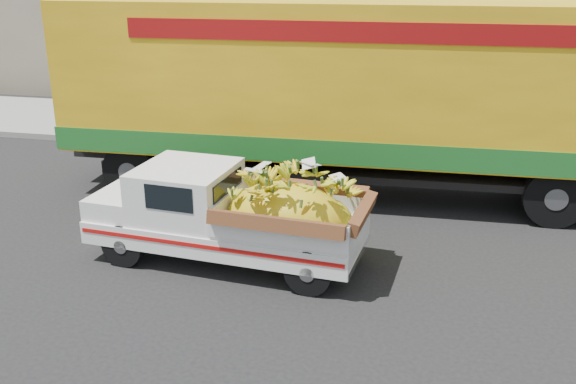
# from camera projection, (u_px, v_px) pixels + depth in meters

# --- Properties ---
(ground) EXTENTS (100.00, 100.00, 0.00)m
(ground) POSITION_uv_depth(u_px,v_px,m) (221.00, 246.00, 10.70)
(ground) COLOR black
(ground) RESTS_ON ground
(curb) EXTENTS (60.00, 0.25, 0.15)m
(curb) POSITION_uv_depth(u_px,v_px,m) (292.00, 151.00, 15.71)
(curb) COLOR gray
(curb) RESTS_ON ground
(sidewalk) EXTENTS (60.00, 4.00, 0.14)m
(sidewalk) POSITION_uv_depth(u_px,v_px,m) (308.00, 131.00, 17.64)
(sidewalk) COLOR gray
(sidewalk) RESTS_ON ground
(building_left) EXTENTS (18.00, 6.00, 5.00)m
(building_left) POSITION_uv_depth(u_px,v_px,m) (129.00, 17.00, 23.87)
(building_left) COLOR gray
(building_left) RESTS_ON ground
(pickup_truck) EXTENTS (4.38, 1.93, 1.49)m
(pickup_truck) POSITION_uv_depth(u_px,v_px,m) (246.00, 215.00, 9.85)
(pickup_truck) COLOR black
(pickup_truck) RESTS_ON ground
(semi_trailer) EXTENTS (12.03, 2.88, 3.80)m
(semi_trailer) POSITION_uv_depth(u_px,v_px,m) (366.00, 91.00, 12.35)
(semi_trailer) COLOR black
(semi_trailer) RESTS_ON ground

